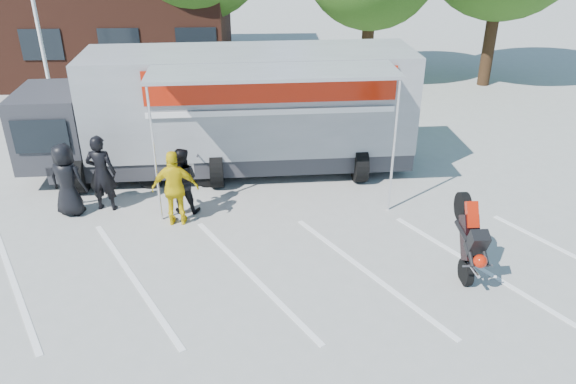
{
  "coord_description": "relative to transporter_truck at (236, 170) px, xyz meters",
  "views": [
    {
      "loc": [
        0.47,
        -8.54,
        6.76
      ],
      "look_at": [
        1.01,
        2.19,
        1.3
      ],
      "focal_mm": 35.0,
      "sensor_mm": 36.0,
      "label": 1
    }
  ],
  "objects": [
    {
      "name": "ground",
      "position": [
        0.3,
        -6.26,
        0.0
      ],
      "size": [
        100.0,
        100.0,
        0.0
      ],
      "primitive_type": "plane",
      "color": "#9E9E99",
      "rests_on": "ground"
    },
    {
      "name": "parking_bay_lines",
      "position": [
        0.3,
        -5.26,
        0.01
      ],
      "size": [
        18.09,
        13.33,
        0.01
      ],
      "primitive_type": "cube",
      "rotation": [
        0.0,
        0.0,
        0.52
      ],
      "color": "white",
      "rests_on": "ground"
    },
    {
      "name": "transporter_truck",
      "position": [
        0.0,
        0.0,
        0.0
      ],
      "size": [
        10.88,
        5.55,
        3.4
      ],
      "primitive_type": null,
      "rotation": [
        0.0,
        0.0,
        0.04
      ],
      "color": "#92959A",
      "rests_on": "ground"
    },
    {
      "name": "parked_motorcycle",
      "position": [
        -1.47,
        -1.07,
        0.0
      ],
      "size": [
        2.19,
        0.73,
        1.15
      ],
      "primitive_type": null,
      "rotation": [
        0.0,
        0.0,
        1.57
      ],
      "color": "silver",
      "rests_on": "ground"
    },
    {
      "name": "stunt_bike_rider",
      "position": [
        4.8,
        -5.12,
        0.0
      ],
      "size": [
        0.76,
        1.6,
        1.88
      ],
      "primitive_type": null,
      "rotation": [
        0.0,
        0.0,
        0.01
      ],
      "color": "black",
      "rests_on": "ground"
    },
    {
      "name": "spectator_leather_a",
      "position": [
        -3.94,
        -2.39,
        0.91
      ],
      "size": [
        1.02,
        0.8,
        1.83
      ],
      "primitive_type": "imported",
      "rotation": [
        0.0,
        0.0,
        2.87
      ],
      "color": "black",
      "rests_on": "ground"
    },
    {
      "name": "spectator_leather_b",
      "position": [
        -3.15,
        -2.19,
        0.98
      ],
      "size": [
        0.76,
        0.55,
        1.96
      ],
      "primitive_type": "imported",
      "rotation": [
        0.0,
        0.0,
        3.03
      ],
      "color": "black",
      "rests_on": "ground"
    },
    {
      "name": "spectator_leather_c",
      "position": [
        -1.19,
        -2.4,
        0.84
      ],
      "size": [
        0.88,
        0.72,
        1.67
      ],
      "primitive_type": "imported",
      "rotation": [
        0.0,
        0.0,
        3.02
      ],
      "color": "black",
      "rests_on": "ground"
    },
    {
      "name": "spectator_hivis",
      "position": [
        -1.26,
        -3.01,
        0.93
      ],
      "size": [
        1.09,
        0.46,
        1.85
      ],
      "primitive_type": "imported",
      "rotation": [
        0.0,
        0.0,
        3.15
      ],
      "color": "yellow",
      "rests_on": "ground"
    }
  ]
}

